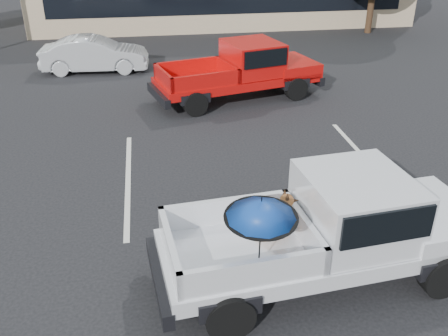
% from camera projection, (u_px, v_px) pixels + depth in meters
% --- Properties ---
extents(ground, '(90.00, 90.00, 0.00)m').
position_uv_depth(ground, '(272.00, 215.00, 10.41)').
color(ground, black).
rests_on(ground, ground).
extents(stripe_left, '(0.12, 5.00, 0.01)m').
position_uv_depth(stripe_left, '(128.00, 180.00, 11.75)').
color(stripe_left, silver).
rests_on(stripe_left, ground).
extents(stripe_right, '(0.12, 5.00, 0.01)m').
position_uv_depth(stripe_right, '(369.00, 162.00, 12.58)').
color(stripe_right, silver).
rests_on(stripe_right, ground).
extents(silver_pickup, '(5.86, 2.54, 2.06)m').
position_uv_depth(silver_pickup, '(341.00, 223.00, 8.28)').
color(silver_pickup, black).
rests_on(silver_pickup, ground).
extents(red_pickup, '(5.94, 3.29, 1.85)m').
position_uv_depth(red_pickup, '(248.00, 68.00, 16.48)').
color(red_pickup, black).
rests_on(red_pickup, ground).
extents(silver_sedan, '(4.14, 1.65, 1.34)m').
position_uv_depth(silver_sedan, '(95.00, 54.00, 19.31)').
color(silver_sedan, silver).
rests_on(silver_sedan, ground).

